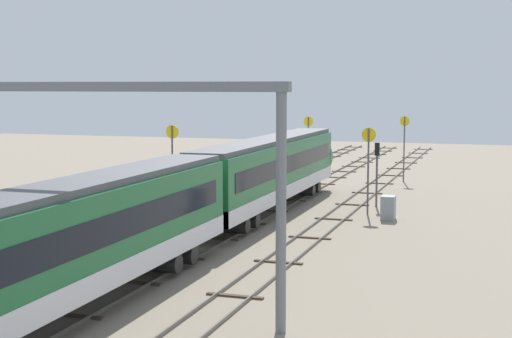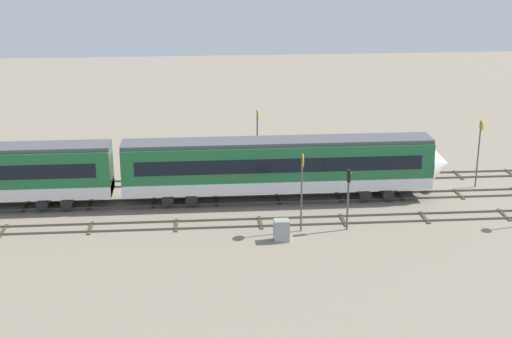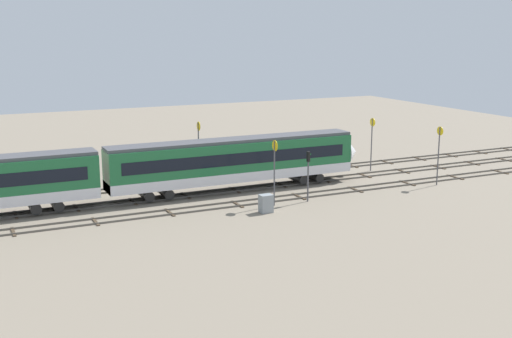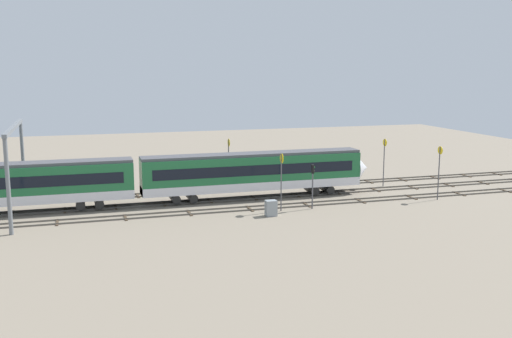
{
  "view_description": "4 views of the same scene",
  "coord_description": "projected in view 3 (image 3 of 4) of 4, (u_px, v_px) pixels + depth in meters",
  "views": [
    {
      "loc": [
        -42.9,
        -14.74,
        8.43
      ],
      "look_at": [
        4.12,
        0.78,
        2.92
      ],
      "focal_mm": 52.75,
      "sensor_mm": 36.0,
      "label": 1
    },
    {
      "loc": [
        -1.56,
        -55.49,
        20.76
      ],
      "look_at": [
        3.2,
        0.7,
        2.39
      ],
      "focal_mm": 52.88,
      "sensor_mm": 36.0,
      "label": 2
    },
    {
      "loc": [
        -18.77,
        -54.46,
        14.83
      ],
      "look_at": [
        6.27,
        -1.77,
        2.28
      ],
      "focal_mm": 45.48,
      "sensor_mm": 36.0,
      "label": 3
    },
    {
      "loc": [
        -13.15,
        -60.23,
        14.01
      ],
      "look_at": [
        5.19,
        0.11,
        3.17
      ],
      "focal_mm": 41.57,
      "sensor_mm": 36.0,
      "label": 4
    }
  ],
  "objects": [
    {
      "name": "signal_light_trackside_departure",
      "position": [
        308.0,
        169.0,
        56.58
      ],
      "size": [
        0.31,
        0.32,
        4.49
      ],
      "color": "#4C4C51",
      "rests_on": "ground"
    },
    {
      "name": "ground_plane",
      "position": [
        186.0,
        196.0,
        59.08
      ],
      "size": [
        138.3,
        138.3,
        0.0
      ],
      "primitive_type": "plane",
      "color": "gray"
    },
    {
      "name": "track_middle",
      "position": [
        170.0,
        184.0,
        63.24
      ],
      "size": [
        122.3,
        2.4,
        0.16
      ],
      "color": "#59544C",
      "rests_on": "ground"
    },
    {
      "name": "track_near_foreground",
      "position": [
        204.0,
        208.0,
        54.88
      ],
      "size": [
        122.3,
        2.4,
        0.16
      ],
      "color": "#59544C",
      "rests_on": "ground"
    },
    {
      "name": "speed_sign_distant_end",
      "position": [
        372.0,
        138.0,
        68.81
      ],
      "size": [
        0.14,
        0.88,
        5.71
      ],
      "color": "#4C4C51",
      "rests_on": "ground"
    },
    {
      "name": "relay_cabinet",
      "position": [
        266.0,
        203.0,
        53.64
      ],
      "size": [
        1.06,
        0.84,
        1.51
      ],
      "color": "gray",
      "rests_on": "ground"
    },
    {
      "name": "speed_sign_far_trackside",
      "position": [
        439.0,
        148.0,
        62.46
      ],
      "size": [
        0.14,
        0.86,
        5.77
      ],
      "color": "#4C4C51",
      "rests_on": "ground"
    },
    {
      "name": "track_with_train",
      "position": [
        186.0,
        195.0,
        59.06
      ],
      "size": [
        122.3,
        2.4,
        0.16
      ],
      "color": "#59544C",
      "rests_on": "ground"
    },
    {
      "name": "speed_sign_near_foreground",
      "position": [
        199.0,
        142.0,
        65.83
      ],
      "size": [
        0.14,
        0.93,
        5.76
      ],
      "color": "#4C4C51",
      "rests_on": "ground"
    },
    {
      "name": "speed_sign_mid_trackside",
      "position": [
        275.0,
        164.0,
        55.08
      ],
      "size": [
        0.14,
        0.94,
        5.71
      ],
      "color": "#4C4C51",
      "rests_on": "ground"
    }
  ]
}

